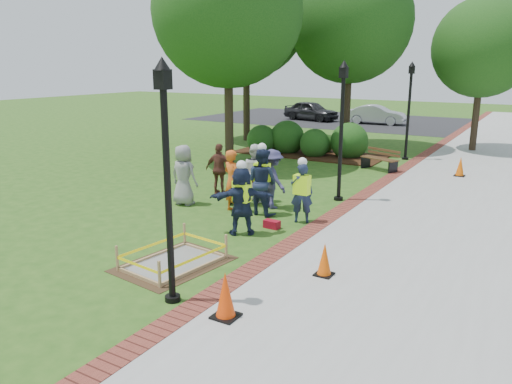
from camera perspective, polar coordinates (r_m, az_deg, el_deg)
The scene contains 34 objects.
ground at distance 12.21m, azimuth -4.92°, elevation -5.46°, with size 100.00×100.00×0.00m, color #285116.
sidewalk at distance 19.81m, azimuth 24.99°, elevation 1.01°, with size 6.00×60.00×0.02m, color #9E9E99.
brick_edging at distance 20.36m, azimuth 15.90°, elevation 2.16°, with size 0.50×60.00×0.03m, color maroon.
mulch_bed at distance 23.78m, azimuth 6.09°, elevation 4.35°, with size 7.00×3.00×0.05m, color #381E0F.
parking_lot at distance 37.15m, azimuth 20.26°, elevation 7.14°, with size 36.00×12.00×0.01m, color black.
wet_concrete_pad at distance 10.78m, azimuth -9.42°, elevation -7.02°, with size 1.99×2.50×0.55m.
bench_near at distance 15.05m, azimuth -0.75°, elevation -0.64°, with size 1.40×0.84×0.72m.
bench_far at distance 20.58m, azimuth 13.90°, elevation 3.15°, with size 1.65×1.05×0.85m.
cone_front at distance 8.47m, azimuth -3.51°, elevation -11.81°, with size 0.42×0.42×0.83m.
cone_back at distance 10.15m, azimuth 7.83°, elevation -7.72°, with size 0.36×0.36×0.70m.
cone_far at distance 20.38m, azimuth 22.30°, elevation 2.65°, with size 0.38×0.38×0.76m.
toolbox at distance 12.99m, azimuth 1.82°, elevation -3.70°, with size 0.41×0.23×0.21m, color maroon.
lamp_near at distance 8.52m, azimuth -10.17°, elevation 2.96°, with size 0.28×0.28×4.26m.
lamp_mid at distance 15.41m, azimuth 9.76°, elevation 8.02°, with size 0.28×0.28×4.26m.
lamp_far at distance 23.03m, azimuth 17.11°, elevation 9.65°, with size 0.28×0.28×4.26m.
tree_left at distance 21.21m, azimuth -3.27°, elevation 19.89°, with size 6.06×6.06×9.22m.
tree_back at distance 25.88m, azimuth 10.75°, elevation 18.67°, with size 5.99×5.99×9.18m.
tree_right at distance 26.66m, azimuth 24.53°, elevation 14.78°, with size 4.69×4.69×7.25m.
tree_far at distance 27.97m, azimuth -1.14°, elevation 19.47°, with size 6.56×6.56×9.90m.
shrub_a at distance 24.15m, azimuth 0.65°, elevation 4.54°, with size 1.43×1.43×1.43m, color #144012.
shrub_b at distance 24.20m, azimuth 3.54°, elevation 4.53°, with size 1.67×1.67×1.67m, color #144012.
shrub_c at distance 23.31m, azimuth 6.67°, elevation 4.08°, with size 1.37×1.37×1.37m, color #144012.
shrub_d at distance 23.32m, azimuth 10.54°, elevation 3.94°, with size 1.71×1.71×1.71m, color #144012.
shrub_e at distance 24.40m, azimuth 7.65°, elevation 4.52°, with size 0.98×0.98×0.98m, color #144012.
casual_person_a at distance 15.12m, azimuth -8.27°, elevation 1.92°, with size 0.59×0.38×1.82m.
casual_person_b at distance 14.27m, azimuth -2.73°, elevation 1.26°, with size 0.67×0.55×1.79m.
casual_person_c at distance 15.35m, azimuth -0.04°, elevation 2.19°, with size 0.68×0.61×1.78m.
casual_person_d at distance 16.21m, azimuth -4.17°, elevation 2.60°, with size 0.59×0.43×1.66m.
casual_person_e at distance 14.62m, azimuth 1.88°, elevation 1.49°, with size 0.66×0.57×1.74m.
hivis_worker_a at distance 12.31m, azimuth -1.64°, elevation -0.70°, with size 0.66×0.61×1.88m.
hivis_worker_b at distance 13.30m, azimuth 5.26°, elevation 0.19°, with size 0.61×0.52×1.77m.
hivis_worker_c at distance 13.95m, azimuth 0.69°, elevation 1.42°, with size 0.66×0.48×2.04m.
parked_car_a at distance 38.44m, azimuth 6.27°, elevation 8.14°, with size 4.84×2.11×1.58m, color black.
parked_car_b at distance 36.76m, azimuth 13.54°, elevation 7.55°, with size 4.44×1.93×1.45m, color #B3B4B9.
Camera 1 is at (6.75, -9.30, 4.14)m, focal length 35.00 mm.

